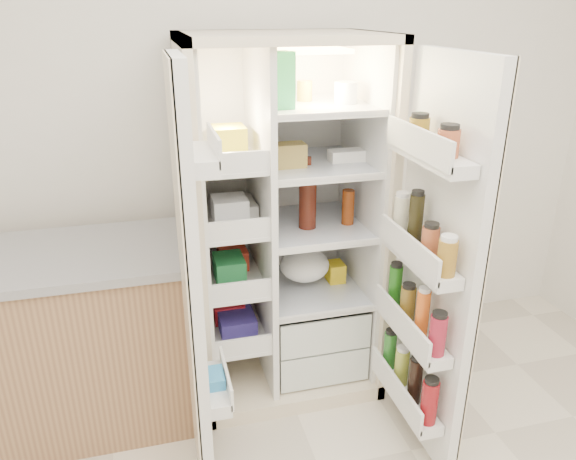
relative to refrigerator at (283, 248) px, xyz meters
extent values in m
cube|color=silver|center=(-0.03, 0.35, 0.61)|extent=(4.00, 0.02, 2.70)
cube|color=beige|center=(-0.02, 0.28, 0.16)|extent=(0.92, 0.04, 1.80)
cube|color=beige|center=(-0.46, -0.05, 0.16)|extent=(0.04, 0.70, 1.80)
cube|color=beige|center=(0.42, -0.05, 0.16)|extent=(0.04, 0.70, 1.80)
cube|color=beige|center=(-0.02, -0.05, 1.04)|extent=(0.92, 0.70, 0.04)
cube|color=beige|center=(-0.02, -0.05, -0.70)|extent=(0.92, 0.70, 0.08)
cube|color=silver|center=(-0.02, 0.25, 0.18)|extent=(0.84, 0.02, 1.68)
cube|color=silver|center=(-0.43, -0.05, 0.18)|extent=(0.02, 0.62, 1.68)
cube|color=silver|center=(0.39, -0.05, 0.18)|extent=(0.02, 0.62, 1.68)
cube|color=silver|center=(-0.13, -0.05, 0.18)|extent=(0.03, 0.62, 1.68)
cube|color=silver|center=(0.14, -0.07, -0.56)|extent=(0.47, 0.52, 0.19)
cube|color=silver|center=(0.14, -0.07, -0.36)|extent=(0.47, 0.52, 0.19)
cube|color=#FFD18C|center=(0.14, 0.00, 0.98)|extent=(0.30, 0.30, 0.02)
cube|color=silver|center=(-0.28, -0.05, -0.39)|extent=(0.28, 0.58, 0.02)
cube|color=silver|center=(-0.28, -0.05, -0.09)|extent=(0.28, 0.58, 0.02)
cube|color=silver|center=(-0.28, -0.05, 0.21)|extent=(0.28, 0.58, 0.02)
cube|color=silver|center=(-0.28, -0.05, 0.51)|extent=(0.28, 0.58, 0.02)
cube|color=silver|center=(0.14, -0.05, -0.22)|extent=(0.49, 0.58, 0.01)
cube|color=silver|center=(0.14, -0.05, 0.14)|extent=(0.49, 0.58, 0.01)
cube|color=silver|center=(0.14, -0.05, 0.46)|extent=(0.49, 0.58, 0.02)
cube|color=silver|center=(0.14, -0.05, 0.74)|extent=(0.49, 0.58, 0.02)
cube|color=red|center=(-0.28, -0.05, -0.33)|extent=(0.16, 0.20, 0.10)
cube|color=#238040|center=(-0.28, -0.05, -0.02)|extent=(0.14, 0.18, 0.12)
cube|color=silver|center=(-0.28, -0.05, 0.25)|extent=(0.20, 0.22, 0.07)
cube|color=gold|center=(-0.28, -0.05, 0.59)|extent=(0.15, 0.16, 0.14)
cube|color=#3C2F8F|center=(-0.28, -0.05, -0.34)|extent=(0.18, 0.20, 0.09)
cube|color=red|center=(-0.28, -0.05, -0.03)|extent=(0.14, 0.18, 0.10)
cube|color=white|center=(-0.28, -0.05, 0.28)|extent=(0.16, 0.16, 0.12)
sphere|color=orange|center=(0.01, -0.15, -0.62)|extent=(0.07, 0.07, 0.07)
sphere|color=orange|center=(0.10, -0.11, -0.62)|extent=(0.07, 0.07, 0.07)
sphere|color=orange|center=(0.20, -0.15, -0.62)|extent=(0.07, 0.07, 0.07)
sphere|color=orange|center=(0.06, -0.01, -0.62)|extent=(0.07, 0.07, 0.07)
ellipsoid|color=#3F6D24|center=(0.14, -0.05, -0.34)|extent=(0.26, 0.24, 0.11)
cylinder|color=#47180F|center=(0.10, -0.10, 0.28)|extent=(0.09, 0.09, 0.27)
cylinder|color=maroon|center=(0.31, -0.10, 0.23)|extent=(0.06, 0.06, 0.18)
cube|color=#238349|center=(-0.03, -0.16, 0.86)|extent=(0.08, 0.08, 0.24)
cylinder|color=white|center=(0.28, -0.09, 0.79)|extent=(0.11, 0.11, 0.10)
cylinder|color=olive|center=(0.11, 0.03, 0.79)|extent=(0.07, 0.07, 0.09)
cube|color=white|center=(0.32, -0.08, 0.49)|extent=(0.22, 0.09, 0.05)
cube|color=#A58B42|center=(-0.01, -0.11, 0.52)|extent=(0.18, 0.10, 0.11)
ellipsoid|color=white|center=(0.11, -0.03, -0.13)|extent=(0.26, 0.24, 0.16)
cube|color=yellow|center=(0.28, -0.02, -0.16)|extent=(0.09, 0.10, 0.10)
cube|color=silver|center=(-0.52, -0.60, 0.16)|extent=(0.05, 0.40, 1.72)
cube|color=beige|center=(-0.54, -0.60, 0.16)|extent=(0.01, 0.40, 1.72)
cube|color=silver|center=(-0.45, -0.60, -0.34)|extent=(0.09, 0.32, 0.06)
cube|color=silver|center=(-0.45, -0.60, 0.66)|extent=(0.09, 0.32, 0.06)
cube|color=#338CCC|center=(-0.45, -0.60, -0.31)|extent=(0.07, 0.12, 0.10)
cube|color=silver|center=(0.48, -0.69, 0.16)|extent=(0.05, 0.58, 1.72)
cube|color=beige|center=(0.51, -0.69, 0.16)|extent=(0.01, 0.58, 1.72)
cube|color=silver|center=(0.40, -0.69, -0.48)|extent=(0.11, 0.50, 0.05)
cube|color=silver|center=(0.40, -0.69, -0.14)|extent=(0.11, 0.50, 0.05)
cube|color=silver|center=(0.40, -0.69, 0.21)|extent=(0.11, 0.50, 0.05)
cube|color=silver|center=(0.40, -0.69, 0.64)|extent=(0.11, 0.50, 0.05)
cylinder|color=maroon|center=(0.40, -0.89, -0.36)|extent=(0.07, 0.07, 0.20)
cylinder|color=black|center=(0.40, -0.76, -0.35)|extent=(0.06, 0.06, 0.22)
cylinder|color=#9EAB39|center=(0.40, -0.63, -0.37)|extent=(0.06, 0.06, 0.18)
cylinder|color=#287125|center=(0.40, -0.50, -0.36)|extent=(0.06, 0.06, 0.19)
cylinder|color=maroon|center=(0.40, -0.89, -0.03)|extent=(0.07, 0.07, 0.17)
cylinder|color=orange|center=(0.40, -0.76, -0.01)|extent=(0.06, 0.06, 0.21)
cylinder|color=brown|center=(0.40, -0.63, -0.04)|extent=(0.07, 0.07, 0.16)
cylinder|color=#1F6517|center=(0.40, -0.50, -0.02)|extent=(0.06, 0.06, 0.20)
cylinder|color=olive|center=(0.40, -0.89, 0.30)|extent=(0.07, 0.07, 0.14)
cylinder|color=#9D4928|center=(0.40, -0.76, 0.30)|extent=(0.07, 0.07, 0.14)
cylinder|color=black|center=(0.40, -0.63, 0.35)|extent=(0.06, 0.06, 0.23)
cylinder|color=beige|center=(0.40, -0.50, 0.32)|extent=(0.06, 0.06, 0.18)
cylinder|color=#A14828|center=(0.40, -0.81, 0.71)|extent=(0.08, 0.08, 0.10)
cylinder|color=olive|center=(0.40, -0.59, 0.71)|extent=(0.08, 0.08, 0.10)
cube|color=#97704B|center=(-1.13, -0.13, -0.32)|extent=(1.19, 0.61, 0.85)
cube|color=gray|center=(-1.13, -0.13, 0.13)|extent=(1.23, 0.65, 0.04)
camera|label=1|loc=(-0.63, -2.50, 1.15)|focal=34.00mm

